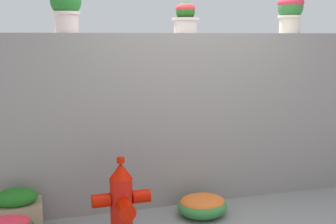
{
  "coord_description": "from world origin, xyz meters",
  "views": [
    {
      "loc": [
        -1.63,
        -3.47,
        1.9
      ],
      "look_at": [
        -0.28,
        0.96,
        1.09
      ],
      "focal_mm": 46.65,
      "sensor_mm": 36.0,
      "label": 1
    }
  ],
  "objects_px": {
    "potted_plant_3": "(290,10)",
    "planter_box": "(17,212)",
    "fire_hydrant": "(122,203)",
    "potted_plant_1": "(66,4)",
    "flower_bush_left": "(202,205)",
    "potted_plant_2": "(186,17)"
  },
  "relations": [
    {
      "from": "potted_plant_3",
      "to": "potted_plant_2",
      "type": "bearing_deg",
      "value": 178.32
    },
    {
      "from": "flower_bush_left",
      "to": "fire_hydrant",
      "type": "bearing_deg",
      "value": -161.32
    },
    {
      "from": "potted_plant_1",
      "to": "potted_plant_3",
      "type": "bearing_deg",
      "value": 0.12
    },
    {
      "from": "potted_plant_3",
      "to": "planter_box",
      "type": "bearing_deg",
      "value": -172.96
    },
    {
      "from": "potted_plant_3",
      "to": "fire_hydrant",
      "type": "xyz_separation_m",
      "value": [
        -2.22,
        -0.83,
        -1.83
      ]
    },
    {
      "from": "potted_plant_1",
      "to": "fire_hydrant",
      "type": "height_order",
      "value": "potted_plant_1"
    },
    {
      "from": "potted_plant_1",
      "to": "potted_plant_3",
      "type": "height_order",
      "value": "potted_plant_1"
    },
    {
      "from": "flower_bush_left",
      "to": "planter_box",
      "type": "distance_m",
      "value": 1.88
    },
    {
      "from": "fire_hydrant",
      "to": "flower_bush_left",
      "type": "xyz_separation_m",
      "value": [
        0.93,
        0.31,
        -0.25
      ]
    },
    {
      "from": "potted_plant_2",
      "to": "flower_bush_left",
      "type": "height_order",
      "value": "potted_plant_2"
    },
    {
      "from": "potted_plant_1",
      "to": "fire_hydrant",
      "type": "distance_m",
      "value": 2.06
    },
    {
      "from": "potted_plant_1",
      "to": "planter_box",
      "type": "distance_m",
      "value": 2.12
    },
    {
      "from": "potted_plant_3",
      "to": "fire_hydrant",
      "type": "height_order",
      "value": "potted_plant_3"
    },
    {
      "from": "potted_plant_1",
      "to": "planter_box",
      "type": "xyz_separation_m",
      "value": [
        -0.57,
        -0.39,
        -2.0
      ]
    },
    {
      "from": "potted_plant_2",
      "to": "fire_hydrant",
      "type": "height_order",
      "value": "potted_plant_2"
    },
    {
      "from": "potted_plant_3",
      "to": "fire_hydrant",
      "type": "relative_size",
      "value": 0.56
    },
    {
      "from": "potted_plant_3",
      "to": "flower_bush_left",
      "type": "relative_size",
      "value": 0.84
    },
    {
      "from": "planter_box",
      "to": "potted_plant_2",
      "type": "bearing_deg",
      "value": 12.95
    },
    {
      "from": "potted_plant_2",
      "to": "potted_plant_1",
      "type": "bearing_deg",
      "value": -178.07
    },
    {
      "from": "fire_hydrant",
      "to": "planter_box",
      "type": "height_order",
      "value": "fire_hydrant"
    },
    {
      "from": "flower_bush_left",
      "to": "planter_box",
      "type": "bearing_deg",
      "value": 176.1
    },
    {
      "from": "potted_plant_3",
      "to": "flower_bush_left",
      "type": "height_order",
      "value": "potted_plant_3"
    }
  ]
}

